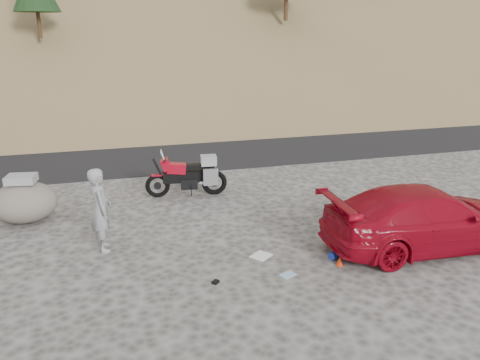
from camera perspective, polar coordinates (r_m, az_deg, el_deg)
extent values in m
plane|color=#413F3C|center=(10.47, -6.71, -8.13)|extent=(140.00, 140.00, 0.00)
cube|color=black|center=(18.94, -11.18, 3.54)|extent=(120.00, 7.00, 0.05)
cylinder|color=#392415|center=(23.47, -23.32, 17.27)|extent=(0.17, 0.17, 1.40)
cylinder|color=#392415|center=(26.11, 5.64, 20.78)|extent=(0.22, 0.22, 1.82)
torus|color=black|center=(13.47, -10.01, -0.70)|extent=(0.70, 0.19, 0.69)
cylinder|color=black|center=(13.47, -10.01, -0.70)|extent=(0.21, 0.08, 0.21)
torus|color=black|center=(13.56, -3.14, -0.32)|extent=(0.74, 0.22, 0.73)
cylinder|color=black|center=(13.56, -3.14, -0.32)|extent=(0.24, 0.11, 0.23)
cylinder|color=black|center=(13.36, -9.74, 0.90)|extent=(0.40, 0.10, 0.85)
cylinder|color=black|center=(13.25, -9.20, 2.58)|extent=(0.11, 0.65, 0.05)
cube|color=black|center=(13.42, -6.71, 0.42)|extent=(1.28, 0.38, 0.31)
cube|color=black|center=(13.49, -6.24, -0.41)|extent=(0.50, 0.36, 0.29)
cube|color=maroon|center=(13.33, -7.79, 1.44)|extent=(0.58, 0.37, 0.33)
cube|color=maroon|center=(13.29, -9.03, 1.89)|extent=(0.35, 0.39, 0.37)
cube|color=silver|center=(13.22, -9.40, 3.01)|extent=(0.15, 0.33, 0.27)
cube|color=black|center=(13.35, -5.63, 1.64)|extent=(0.60, 0.29, 0.13)
cube|color=black|center=(13.40, -3.93, 1.55)|extent=(0.38, 0.22, 0.10)
cube|color=silver|center=(13.20, -3.60, 0.36)|extent=(0.43, 0.17, 0.47)
cube|color=silver|center=(13.72, -3.87, 1.04)|extent=(0.43, 0.17, 0.47)
cube|color=gray|center=(13.34, -3.86, 2.42)|extent=(0.47, 0.40, 0.27)
cube|color=maroon|center=(13.38, -10.09, 0.58)|extent=(0.33, 0.16, 0.04)
cylinder|color=black|center=(13.37, -5.93, -1.37)|extent=(0.05, 0.22, 0.38)
cylinder|color=silver|center=(13.37, -3.96, -0.26)|extent=(0.49, 0.14, 0.14)
imported|color=gray|center=(10.74, -16.19, -8.08)|extent=(0.53, 0.72, 1.84)
imported|color=maroon|center=(11.22, 21.46, -7.49)|extent=(4.68, 2.00, 1.35)
ellipsoid|color=#56524A|center=(12.73, -24.78, -2.47)|extent=(1.92, 1.79, 1.01)
cube|color=gray|center=(12.55, -25.13, 0.09)|extent=(0.72, 0.59, 0.18)
cube|color=white|center=(10.03, 2.60, -9.21)|extent=(0.53, 0.52, 0.01)
cylinder|color=#1B35A5|center=(10.16, 11.69, -8.75)|extent=(0.44, 0.36, 0.17)
cylinder|color=#1B35A5|center=(10.06, 14.49, -8.97)|extent=(0.11, 0.11, 0.25)
cone|color=red|center=(9.82, 12.07, -9.63)|extent=(0.19, 0.19, 0.20)
cube|color=black|center=(9.05, -2.99, -12.30)|extent=(0.17, 0.16, 0.04)
cube|color=#8DB3DA|center=(9.36, 5.87, -11.41)|extent=(0.36, 0.31, 0.01)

